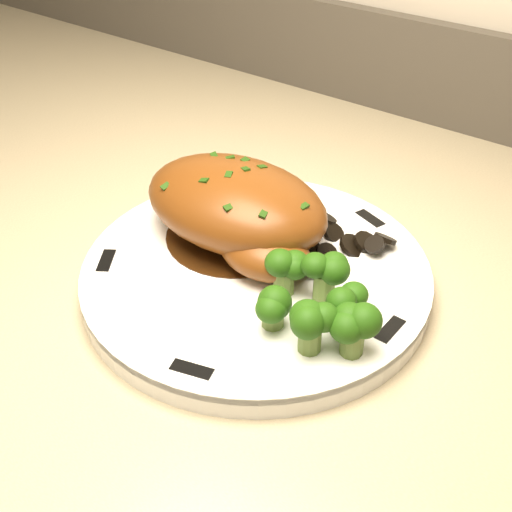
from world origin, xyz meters
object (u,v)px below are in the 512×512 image
Objects in this scene: chicken_breast at (239,209)px; broccoli_florets at (315,302)px; counter at (247,493)px; plate at (256,275)px.

chicken_breast reaches higher than broccoli_florets.
counter is 12.11× the size of chicken_breast.
counter is at bearing 122.76° from chicken_breast.
counter is 0.49m from plate.
chicken_breast is (0.04, -0.05, 0.52)m from counter.
counter reaches higher than chicken_breast.
plate is at bearing 157.83° from broccoli_florets.
chicken_breast is 1.76× the size of broccoli_florets.
counter reaches higher than broccoli_florets.
plate is 2.86× the size of broccoli_florets.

